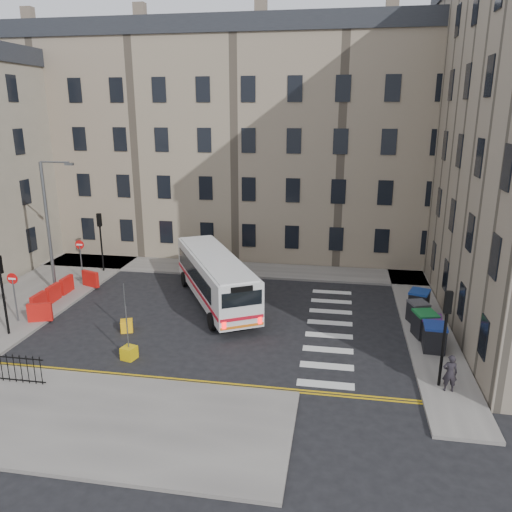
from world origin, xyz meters
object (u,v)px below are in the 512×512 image
(wheelie_bin_b, at_px, (431,328))
(bollard_chevron, at_px, (129,353))
(pedestrian, at_px, (450,373))
(bollard_yellow, at_px, (127,326))
(streetlamp, at_px, (48,226))
(wheelie_bin_a, at_px, (434,337))
(wheelie_bin_c, at_px, (425,324))
(wheelie_bin_d, at_px, (418,312))
(wheelie_bin_e, at_px, (419,302))
(bus, at_px, (215,276))

(wheelie_bin_b, relative_size, bollard_chevron, 1.98)
(pedestrian, distance_m, bollard_yellow, 15.64)
(bollard_chevron, bearing_deg, pedestrian, -2.65)
(streetlamp, relative_size, wheelie_bin_a, 6.30)
(bollard_chevron, bearing_deg, wheelie_bin_c, 18.09)
(wheelie_bin_a, relative_size, pedestrian, 0.82)
(pedestrian, bearing_deg, wheelie_bin_d, -87.74)
(pedestrian, bearing_deg, wheelie_bin_b, -90.78)
(streetlamp, relative_size, wheelie_bin_e, 5.63)
(wheelie_bin_a, distance_m, pedestrian, 3.62)
(streetlamp, xyz_separation_m, wheelie_bin_e, (21.82, 0.30, -3.53))
(wheelie_bin_b, bearing_deg, wheelie_bin_e, 98.04)
(bollard_yellow, xyz_separation_m, bollard_chevron, (1.35, -2.81, 0.00))
(wheelie_bin_e, height_order, pedestrian, pedestrian)
(wheelie_bin_b, bearing_deg, wheelie_bin_c, 135.94)
(streetlamp, distance_m, wheelie_bin_a, 22.58)
(bus, bearing_deg, pedestrian, -63.89)
(wheelie_bin_d, bearing_deg, bollard_yellow, 173.71)
(bollard_chevron, bearing_deg, wheelie_bin_e, 28.64)
(wheelie_bin_d, bearing_deg, streetlamp, 158.17)
(streetlamp, distance_m, wheelie_bin_e, 22.10)
(bollard_chevron, bearing_deg, bus, 73.70)
(wheelie_bin_a, relative_size, wheelie_bin_d, 1.01)
(wheelie_bin_d, relative_size, bollard_yellow, 2.13)
(wheelie_bin_c, height_order, wheelie_bin_d, wheelie_bin_c)
(wheelie_bin_a, distance_m, wheelie_bin_b, 1.19)
(wheelie_bin_c, distance_m, bollard_yellow, 15.13)
(bus, xyz_separation_m, wheelie_bin_b, (11.73, -3.35, -0.88))
(pedestrian, bearing_deg, wheelie_bin_c, -87.96)
(bus, relative_size, wheelie_bin_e, 7.06)
(streetlamp, height_order, bollard_chevron, streetlamp)
(bollard_yellow, bearing_deg, bus, 53.00)
(bus, height_order, wheelie_bin_c, bus)
(wheelie_bin_e, distance_m, bollard_yellow, 15.90)
(wheelie_bin_c, xyz_separation_m, wheelie_bin_d, (-0.10, 1.72, -0.07))
(wheelie_bin_a, xyz_separation_m, bollard_yellow, (-15.24, -0.17, -0.50))
(streetlamp, bearing_deg, wheelie_bin_c, -7.30)
(streetlamp, bearing_deg, bollard_yellow, -33.69)
(streetlamp, height_order, wheelie_bin_d, streetlamp)
(streetlamp, xyz_separation_m, wheelie_bin_a, (21.89, -4.27, -3.53))
(wheelie_bin_a, relative_size, wheelie_bin_b, 1.09)
(bus, relative_size, bollard_chevron, 17.00)
(bus, height_order, wheelie_bin_d, bus)
(bollard_yellow, bearing_deg, wheelie_bin_c, 6.29)
(streetlamp, xyz_separation_m, bus, (10.20, 0.28, -2.70))
(wheelie_bin_b, bearing_deg, wheelie_bin_d, 105.89)
(streetlamp, distance_m, bus, 10.56)
(bus, xyz_separation_m, pedestrian, (11.69, -8.16, -0.69))
(bus, xyz_separation_m, wheelie_bin_c, (11.48, -3.05, -0.84))
(streetlamp, relative_size, wheelie_bin_b, 6.84)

